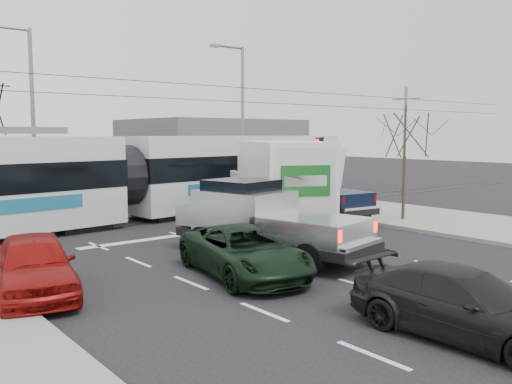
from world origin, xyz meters
TOP-DOWN VIEW (x-y plane):
  - ground at (0.00, 0.00)m, footprint 120.00×120.00m
  - sidewalk_right at (9.00, 0.00)m, footprint 6.00×60.00m
  - rails at (0.00, 10.00)m, footprint 60.00×1.60m
  - building_right at (12.00, 24.00)m, footprint 12.00×10.00m
  - bare_tree at (7.60, 2.50)m, footprint 2.40×2.40m
  - traffic_signal at (6.47, 6.50)m, footprint 0.44×0.44m
  - street_lamp_near at (7.31, 14.00)m, footprint 2.38×0.25m
  - street_lamp_far at (-4.19, 16.00)m, footprint 2.38×0.25m
  - catenary at (0.00, 10.00)m, footprint 60.00×0.20m
  - tram at (-2.21, 10.12)m, footprint 27.79×5.56m
  - silver_pickup at (-1.47, 1.32)m, footprint 3.49×6.92m
  - box_truck at (1.48, 3.86)m, footprint 5.28×7.60m
  - navy_pickup at (5.54, 5.84)m, footprint 2.69×5.72m
  - green_car at (-3.47, -0.33)m, footprint 3.15×5.22m
  - red_car at (-8.50, 1.44)m, footprint 2.72×4.70m
  - dark_car at (-3.00, -6.57)m, footprint 2.13×4.67m

SIDE VIEW (x-z plane):
  - ground at x=0.00m, z-range 0.00..0.00m
  - rails at x=0.00m, z-range 0.00..0.03m
  - sidewalk_right at x=9.00m, z-range 0.00..0.15m
  - dark_car at x=-3.00m, z-range 0.00..1.32m
  - green_car at x=-3.47m, z-range 0.00..1.35m
  - red_car at x=-8.50m, z-range 0.00..1.50m
  - navy_pickup at x=5.54m, z-range -0.02..2.31m
  - silver_pickup at x=-1.47m, z-range -0.01..2.39m
  - box_truck at x=1.48m, z-range -0.02..3.59m
  - tram at x=-2.21m, z-range -0.82..4.83m
  - building_right at x=12.00m, z-range 0.00..5.00m
  - traffic_signal at x=6.47m, z-range 0.94..4.54m
  - bare_tree at x=7.60m, z-range 1.29..6.29m
  - catenary at x=0.00m, z-range 0.38..7.38m
  - street_lamp_near at x=7.31m, z-range 0.61..9.61m
  - street_lamp_far at x=-4.19m, z-range 0.61..9.61m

